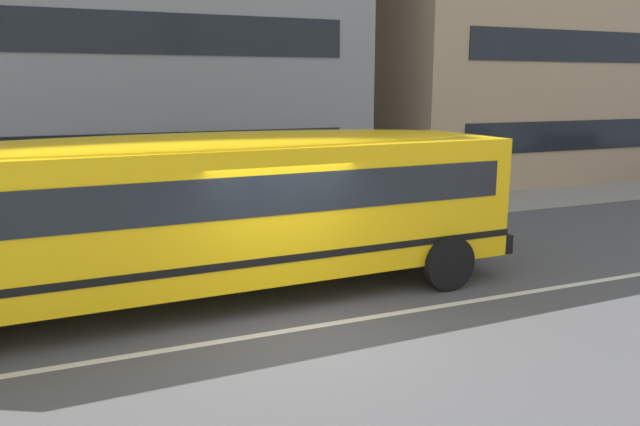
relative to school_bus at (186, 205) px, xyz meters
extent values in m
plane|color=#4C4C4F|center=(1.32, -1.87, -1.76)|extent=(400.00, 400.00, 0.00)
cube|color=gray|center=(1.32, 5.62, -1.75)|extent=(120.00, 3.00, 0.01)
cube|color=silver|center=(1.32, -1.87, -1.76)|extent=(110.00, 0.16, 0.01)
cube|color=yellow|center=(0.26, 0.01, -0.11)|extent=(11.38, 2.91, 2.26)
cube|color=black|center=(5.99, 0.18, -1.06)|extent=(0.28, 2.57, 0.37)
cube|color=black|center=(0.26, 0.01, 0.29)|extent=(10.70, 2.93, 0.66)
cube|color=black|center=(0.26, 0.01, -0.78)|extent=(11.40, 2.94, 0.12)
ellipsoid|color=yellow|center=(0.26, 0.01, 1.02)|extent=(10.92, 2.69, 0.37)
cylinder|color=black|center=(4.59, -1.15, -1.24)|extent=(1.04, 0.32, 1.03)
cylinder|color=black|center=(4.51, 1.42, -1.24)|extent=(1.04, 0.32, 1.03)
cube|color=black|center=(-0.30, 7.10, 0.16)|extent=(12.76, 0.04, 1.10)
cube|color=black|center=(-0.30, 7.10, 3.36)|extent=(12.76, 0.04, 1.10)
cube|color=black|center=(18.00, 7.10, 0.16)|extent=(14.38, 0.04, 1.10)
cube|color=black|center=(18.00, 7.10, 3.36)|extent=(14.38, 0.04, 1.10)
camera|label=1|loc=(-1.83, -10.36, 2.01)|focal=34.40mm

